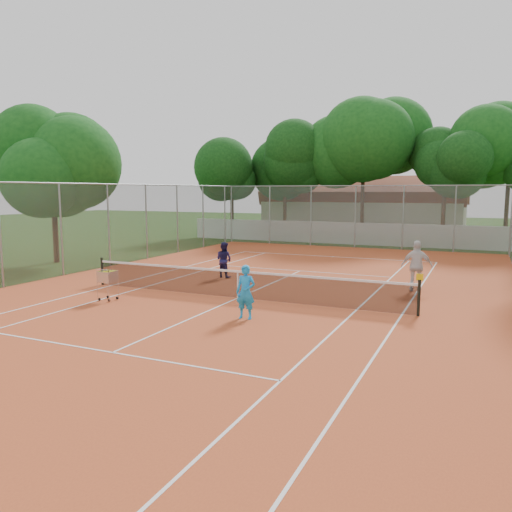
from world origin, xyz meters
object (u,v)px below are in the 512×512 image
at_px(player_near, 246,292).
at_px(ball_hopper, 108,284).
at_px(player_far_left, 224,260).
at_px(player_far_right, 417,266).
at_px(tennis_net, 238,284).
at_px(clubhouse, 365,208).

distance_m(player_near, ball_hopper, 5.27).
distance_m(player_far_left, player_far_right, 7.81).
relative_size(tennis_net, player_far_left, 7.85).
bearing_deg(clubhouse, ball_hopper, -93.34).
xyz_separation_m(clubhouse, player_near, (3.44, -31.39, -1.40)).
distance_m(tennis_net, player_near, 2.80).
relative_size(tennis_net, player_near, 7.62).
bearing_deg(player_far_right, tennis_net, 27.68).
relative_size(player_near, player_far_left, 1.03).
xyz_separation_m(player_far_left, ball_hopper, (-1.43, -5.58, -0.21)).
distance_m(clubhouse, player_far_right, 26.31).
bearing_deg(tennis_net, player_far_right, 34.93).
bearing_deg(clubhouse, player_far_left, -90.86).
xyz_separation_m(tennis_net, player_far_left, (-2.38, 3.46, 0.27)).
xyz_separation_m(player_near, ball_hopper, (-5.26, 0.26, -0.23)).
xyz_separation_m(player_far_left, player_far_right, (7.80, 0.33, 0.18)).
relative_size(tennis_net, ball_hopper, 10.83).
bearing_deg(clubhouse, player_far_right, -73.61).
relative_size(player_near, player_far_right, 0.84).
bearing_deg(tennis_net, clubhouse, 93.95).
bearing_deg(clubhouse, player_near, -83.74).
bearing_deg(player_near, player_far_left, 118.35).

